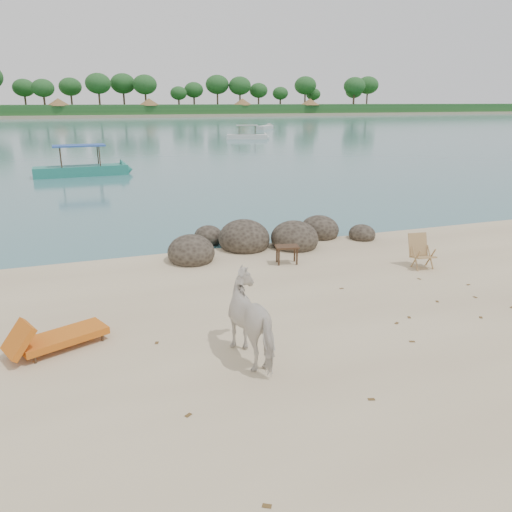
{
  "coord_description": "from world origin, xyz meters",
  "views": [
    {
      "loc": [
        -3.97,
        -7.26,
        4.06
      ],
      "look_at": [
        -0.69,
        2.0,
        1.0
      ],
      "focal_mm": 35.0,
      "sensor_mm": 36.0,
      "label": 1
    }
  ],
  "objects": [
    {
      "name": "boulders",
      "position": [
        0.89,
        5.77,
        0.22
      ],
      "size": [
        6.41,
        2.93,
        1.09
      ],
      "rotation": [
        0.0,
        0.0,
        0.33
      ],
      "color": "black",
      "rests_on": "ground"
    },
    {
      "name": "boat_near",
      "position": [
        -3.81,
        23.14,
        1.41
      ],
      "size": [
        5.81,
        1.56,
        2.81
      ],
      "primitive_type": null,
      "rotation": [
        0.0,
        0.0,
        0.05
      ],
      "color": "#227A6B",
      "rests_on": "water"
    },
    {
      "name": "side_table",
      "position": [
        0.89,
        4.05,
        0.24
      ],
      "size": [
        0.65,
        0.48,
        0.47
      ],
      "primitive_type": null,
      "rotation": [
        0.0,
        0.0,
        -0.2
      ],
      "color": "#321E14",
      "rests_on": "ground"
    },
    {
      "name": "far_shore",
      "position": [
        0.0,
        170.0,
        0.0
      ],
      "size": [
        420.0,
        90.0,
        1.4
      ],
      "primitive_type": "cube",
      "color": "tan",
      "rests_on": "ground"
    },
    {
      "name": "boat_far",
      "position": [
        23.49,
        66.0,
        0.3
      ],
      "size": [
        4.24,
        4.77,
        0.61
      ],
      "primitive_type": null,
      "rotation": [
        0.0,
        0.0,
        0.88
      ],
      "color": "beige",
      "rests_on": "water"
    },
    {
      "name": "water",
      "position": [
        0.0,
        90.0,
        0.0
      ],
      "size": [
        400.0,
        400.0,
        0.0
      ],
      "primitive_type": "plane",
      "color": "#366A6D",
      "rests_on": "ground"
    },
    {
      "name": "boat_mid",
      "position": [
        14.33,
        47.3,
        1.24
      ],
      "size": [
        5.16,
        2.66,
        2.48
      ],
      "primitive_type": null,
      "rotation": [
        0.0,
        0.0,
        -0.32
      ],
      "color": "silver",
      "rests_on": "water"
    },
    {
      "name": "dead_leaves",
      "position": [
        1.39,
        -0.28,
        0.0
      ],
      "size": [
        7.31,
        5.45,
        0.0
      ],
      "color": "brown",
      "rests_on": "ground"
    },
    {
      "name": "far_scenery",
      "position": [
        0.03,
        136.7,
        3.14
      ],
      "size": [
        420.0,
        18.0,
        9.5
      ],
      "color": "#1E4C1E",
      "rests_on": "ground"
    },
    {
      "name": "cow",
      "position": [
        -1.51,
        -0.31,
        0.68
      ],
      "size": [
        0.99,
        1.71,
        1.36
      ],
      "primitive_type": "imported",
      "rotation": [
        0.0,
        0.0,
        3.31
      ],
      "color": "silver",
      "rests_on": "ground"
    },
    {
      "name": "lounge_chair",
      "position": [
        -4.5,
        1.11,
        0.27
      ],
      "size": [
        1.88,
        1.26,
        0.53
      ],
      "primitive_type": null,
      "rotation": [
        0.0,
        0.0,
        0.4
      ],
      "color": "#CC5518",
      "rests_on": "ground"
    },
    {
      "name": "deck_chair",
      "position": [
        3.97,
        2.57,
        0.42
      ],
      "size": [
        0.61,
        0.66,
        0.84
      ],
      "primitive_type": null,
      "rotation": [
        0.0,
        0.0,
        -0.13
      ],
      "color": "#A78553",
      "rests_on": "ground"
    }
  ]
}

